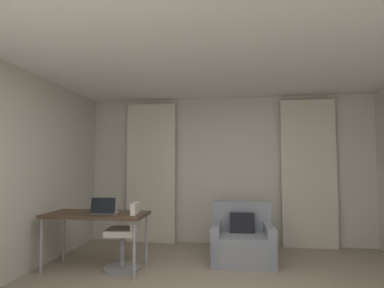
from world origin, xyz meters
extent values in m
cube|color=beige|center=(0.00, 3.03, 1.30)|extent=(5.12, 0.06, 2.60)
cube|color=white|center=(0.00, 0.00, 2.63)|extent=(5.12, 6.12, 0.06)
cube|color=beige|center=(-1.38, 2.90, 1.25)|extent=(0.90, 0.06, 2.50)
cube|color=beige|center=(1.38, 2.90, 1.25)|extent=(0.90, 0.06, 2.50)
cube|color=gray|center=(0.24, 1.97, 0.20)|extent=(0.89, 0.78, 0.40)
cube|color=gray|center=(0.24, 2.28, 0.61)|extent=(0.88, 0.16, 0.43)
cube|color=gray|center=(0.62, 1.98, 0.27)|extent=(0.13, 0.77, 0.54)
cube|color=gray|center=(-0.13, 1.96, 0.27)|extent=(0.13, 0.77, 0.54)
cube|color=black|center=(0.24, 2.09, 0.50)|extent=(0.36, 0.21, 0.37)
cube|color=#4C3828|center=(-1.71, 1.40, 0.72)|extent=(1.34, 0.63, 0.04)
cylinder|color=#99999E|center=(-2.33, 1.66, 0.35)|extent=(0.04, 0.04, 0.70)
cylinder|color=#99999E|center=(-1.09, 1.66, 0.35)|extent=(0.04, 0.04, 0.70)
cylinder|color=#99999E|center=(-2.33, 1.13, 0.35)|extent=(0.04, 0.04, 0.70)
cylinder|color=#99999E|center=(-1.09, 1.13, 0.35)|extent=(0.04, 0.04, 0.70)
cylinder|color=gray|center=(-1.34, 1.40, 0.23)|extent=(0.06, 0.06, 0.46)
cylinder|color=gray|center=(-1.34, 1.40, 0.02)|extent=(0.48, 0.48, 0.04)
cube|color=silver|center=(-1.34, 1.40, 0.50)|extent=(0.44, 0.44, 0.08)
cube|color=silver|center=(-1.17, 1.42, 0.71)|extent=(0.10, 0.36, 0.34)
cube|color=#ADADB2|center=(-1.58, 1.39, 0.75)|extent=(0.34, 0.25, 0.02)
cube|color=black|center=(-1.57, 1.28, 0.85)|extent=(0.32, 0.08, 0.20)
camera|label=1|loc=(0.18, -2.68, 1.39)|focal=29.52mm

